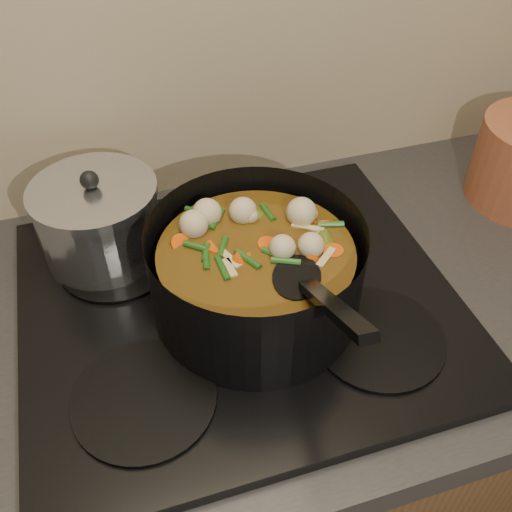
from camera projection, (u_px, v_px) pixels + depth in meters
name	position (u px, v px, depth m)	size (l,w,h in m)	color
counter	(244.00, 456.00, 1.16)	(2.64, 0.64, 0.91)	brown
stovetop	(239.00, 302.00, 0.84)	(0.62, 0.54, 0.03)	black
stockpot	(256.00, 274.00, 0.77)	(0.35, 0.42, 0.21)	black
saucepan	(99.00, 221.00, 0.86)	(0.19, 0.19, 0.15)	silver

